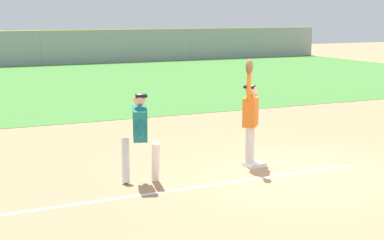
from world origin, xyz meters
name	(u,v)px	position (x,y,z in m)	size (l,w,h in m)	color
ground_plane	(292,174)	(0.00, 0.00, 0.00)	(80.94, 80.94, 0.00)	tan
outfield_grass	(81,82)	(0.00, 17.19, 0.01)	(40.20, 19.92, 0.01)	#478438
chalk_foul_line	(78,204)	(-4.37, -0.06, 0.00)	(12.00, 0.10, 0.01)	white
first_base	(255,164)	(-0.37, 0.84, 0.04)	(0.38, 0.38, 0.08)	white
fielder	(250,114)	(-0.43, 0.95, 1.12)	(0.67, 0.74, 2.28)	silver
runner	(140,132)	(-2.97, 0.70, 1.00)	(0.76, 0.83, 1.72)	white
baseball	(249,82)	(-0.49, 0.93, 1.79)	(0.07, 0.07, 0.07)	white
outfield_fence	(40,48)	(0.00, 27.15, 1.06)	(40.28, 0.08, 2.12)	#93999E
parked_car_silver	(52,50)	(1.40, 30.57, 0.67)	(4.58, 2.49, 1.25)	#B7B7BC
parked_car_red	(133,49)	(6.98, 30.15, 0.67)	(4.51, 2.33, 1.25)	#B21E1E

